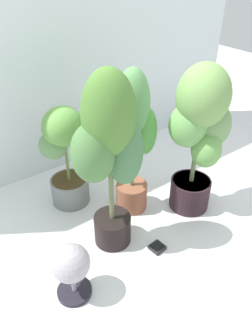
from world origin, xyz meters
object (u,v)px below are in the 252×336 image
(potted_plant_center, at_px, (131,137))
(potted_plant_front_left, at_px, (109,150))
(potted_plant_back_left, at_px, (64,155))
(floor_fan, at_px, (71,266))
(hygrometer_box, at_px, (157,247))
(potted_plant_front_right, at_px, (200,129))

(potted_plant_center, relative_size, potted_plant_front_left, 0.91)
(potted_plant_back_left, bearing_deg, floor_fan, -115.93)
(potted_plant_front_left, bearing_deg, hygrometer_box, -51.66)
(potted_plant_front_left, bearing_deg, potted_plant_front_right, -4.44)
(potted_plant_back_left, distance_m, floor_fan, 0.77)
(potted_plant_back_left, xyz_separation_m, floor_fan, (-0.33, -0.68, -0.17))
(potted_plant_center, bearing_deg, potted_plant_front_right, -33.79)
(potted_plant_front_left, bearing_deg, potted_plant_center, 33.06)
(floor_fan, bearing_deg, potted_plant_center, -116.99)
(potted_plant_front_right, relative_size, hygrometer_box, 11.30)
(potted_plant_back_left, distance_m, potted_plant_front_right, 0.87)
(potted_plant_front_right, distance_m, hygrometer_box, 0.75)
(potted_plant_front_right, xyz_separation_m, potted_plant_center, (-0.34, 0.23, -0.04))
(hygrometer_box, relative_size, floor_fan, 0.26)
(potted_plant_center, distance_m, potted_plant_front_left, 0.34)
(potted_plant_front_right, xyz_separation_m, hygrometer_box, (-0.44, -0.17, -0.58))
(potted_plant_back_left, xyz_separation_m, potted_plant_center, (0.31, -0.30, 0.17))
(potted_plant_front_right, relative_size, floor_fan, 2.99)
(floor_fan, bearing_deg, potted_plant_front_right, -138.78)
(potted_plant_front_right, relative_size, potted_plant_front_left, 0.93)
(potted_plant_front_left, relative_size, floor_fan, 3.23)
(potted_plant_front_right, distance_m, potted_plant_front_left, 0.62)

